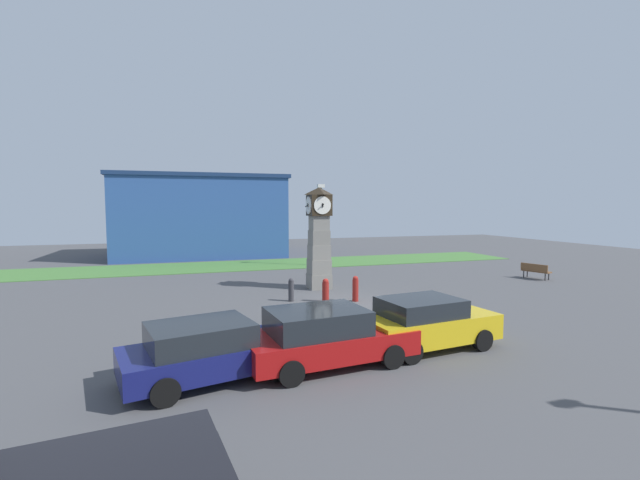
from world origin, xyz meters
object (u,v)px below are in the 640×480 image
(street_lamp_far_side, at_px, (321,218))
(clock_tower, at_px, (319,237))
(bollard_far_row, at_px, (355,288))
(bench, at_px, (535,270))
(car_by_building, at_px, (426,322))
(car_navy_sedan, at_px, (210,350))
(car_near_tower, at_px, (325,336))
(bollard_near_tower, at_px, (291,290))
(bollard_mid_row, at_px, (326,290))

(street_lamp_far_side, bearing_deg, clock_tower, -108.70)
(bollard_far_row, xyz_separation_m, bench, (12.34, 2.23, -0.05))
(car_by_building, relative_size, street_lamp_far_side, 0.74)
(car_by_building, distance_m, street_lamp_far_side, 18.31)
(car_navy_sedan, relative_size, bench, 2.75)
(clock_tower, relative_size, car_near_tower, 1.11)
(bollard_near_tower, distance_m, car_by_building, 7.79)
(bollard_near_tower, distance_m, street_lamp_far_side, 11.92)
(bollard_far_row, bearing_deg, car_navy_sedan, -134.11)
(bollard_near_tower, bearing_deg, clock_tower, 49.87)
(bollard_mid_row, relative_size, car_near_tower, 0.22)
(bollard_mid_row, bearing_deg, clock_tower, 77.47)
(clock_tower, xyz_separation_m, car_by_building, (0.18, -9.96, -1.87))
(bollard_mid_row, xyz_separation_m, bench, (13.64, 1.90, -0.00))
(car_near_tower, bearing_deg, bollard_far_row, 61.41)
(car_navy_sedan, bearing_deg, bench, 25.73)
(bench, bearing_deg, bollard_far_row, -169.76)
(car_navy_sedan, bearing_deg, bollard_near_tower, 62.95)
(clock_tower, relative_size, street_lamp_far_side, 0.90)
(car_navy_sedan, relative_size, car_by_building, 1.08)
(car_near_tower, xyz_separation_m, bench, (16.11, 9.14, -0.26))
(bollard_near_tower, distance_m, car_near_tower, 7.87)
(car_navy_sedan, distance_m, street_lamp_far_side, 20.57)
(bollard_mid_row, bearing_deg, car_navy_sedan, -126.78)
(car_near_tower, distance_m, bench, 18.52)
(bollard_far_row, relative_size, bench, 0.68)
(bollard_near_tower, relative_size, bench, 0.62)
(bench, xyz_separation_m, street_lamp_far_side, (-10.25, 9.18, 2.87))
(bollard_mid_row, xyz_separation_m, car_near_tower, (-2.46, -7.23, 0.25))
(car_navy_sedan, xyz_separation_m, car_near_tower, (3.00, 0.07, 0.04))
(bollard_near_tower, relative_size, bollard_far_row, 0.91)
(clock_tower, bearing_deg, bollard_near_tower, -130.13)
(clock_tower, height_order, bollard_far_row, clock_tower)
(bollard_near_tower, relative_size, bollard_mid_row, 1.00)
(bollard_far_row, relative_size, car_navy_sedan, 0.25)
(car_by_building, bearing_deg, clock_tower, 91.02)
(bollard_near_tower, relative_size, car_by_building, 0.24)
(car_by_building, relative_size, bench, 2.55)
(car_navy_sedan, distance_m, car_near_tower, 3.00)
(bollard_near_tower, height_order, bollard_mid_row, same)
(street_lamp_far_side, bearing_deg, bollard_near_tower, -114.68)
(bollard_far_row, bearing_deg, bench, 10.24)
(clock_tower, height_order, car_near_tower, clock_tower)
(bollard_near_tower, distance_m, bench, 15.14)
(bollard_mid_row, distance_m, car_by_building, 6.93)
(street_lamp_far_side, bearing_deg, bollard_mid_row, -107.02)
(car_near_tower, bearing_deg, bench, 29.56)
(car_navy_sedan, bearing_deg, car_near_tower, 1.29)
(clock_tower, bearing_deg, car_navy_sedan, -120.59)
(street_lamp_far_side, bearing_deg, car_by_building, -98.01)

